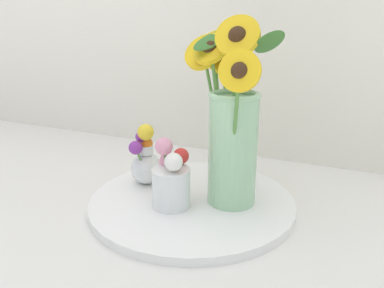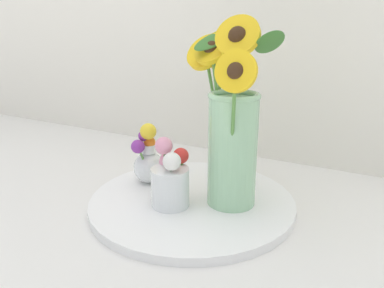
{
  "view_description": "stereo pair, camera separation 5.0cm",
  "coord_description": "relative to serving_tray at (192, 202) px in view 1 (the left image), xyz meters",
  "views": [
    {
      "loc": [
        0.32,
        -0.61,
        0.39
      ],
      "look_at": [
        0.01,
        0.08,
        0.14
      ],
      "focal_mm": 35.0,
      "sensor_mm": 36.0,
      "label": 1
    },
    {
      "loc": [
        0.37,
        -0.59,
        0.39
      ],
      "look_at": [
        0.01,
        0.08,
        0.14
      ],
      "focal_mm": 35.0,
      "sensor_mm": 36.0,
      "label": 2
    }
  ],
  "objects": [
    {
      "name": "serving_tray",
      "position": [
        0.0,
        0.0,
        0.0
      ],
      "size": [
        0.45,
        0.45,
        0.02
      ],
      "color": "white",
      "rests_on": "ground_plane"
    },
    {
      "name": "mason_jar_sunflowers",
      "position": [
        0.08,
        0.03,
        0.18
      ],
      "size": [
        0.24,
        0.23,
        0.39
      ],
      "color": "#99CC9E",
      "rests_on": "serving_tray"
    },
    {
      "name": "vase_small_center",
      "position": [
        -0.03,
        -0.05,
        0.07
      ],
      "size": [
        0.08,
        0.09,
        0.14
      ],
      "color": "white",
      "rests_on": "serving_tray"
    },
    {
      "name": "ground_plane",
      "position": [
        -0.01,
        -0.08,
        -0.01
      ],
      "size": [
        6.0,
        6.0,
        0.0
      ],
      "primitive_type": "plane",
      "color": "silver"
    },
    {
      "name": "vase_bulb_right",
      "position": [
        -0.13,
        0.03,
        0.07
      ],
      "size": [
        0.08,
        0.09,
        0.15
      ],
      "color": "white",
      "rests_on": "serving_tray"
    }
  ]
}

